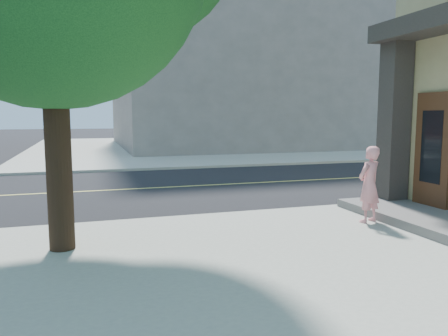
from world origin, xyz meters
name	(u,v)px	position (x,y,z in m)	size (l,w,h in m)	color
sidewalk_ne	(238,146)	(13.50, 21.50, 0.06)	(29.00, 25.00, 0.12)	#A5A799
filler_ne	(242,50)	(14.00, 22.00, 7.12)	(18.00, 16.00, 14.00)	slate
man_on_phone	(369,184)	(8.14, -1.76, 0.91)	(0.57, 0.38, 1.58)	pink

